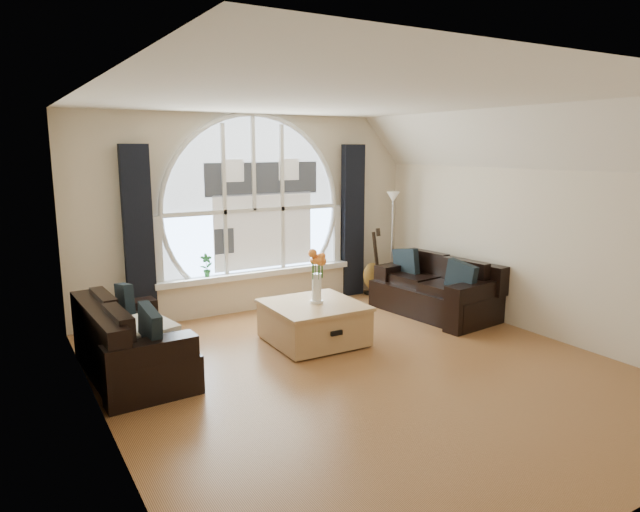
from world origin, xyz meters
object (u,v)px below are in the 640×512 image
at_px(sofa_left, 133,336).
at_px(sofa_right, 434,285).
at_px(floor_lamp, 392,244).
at_px(guitar, 373,262).
at_px(vase_flowers, 317,270).
at_px(coffee_chest, 314,321).
at_px(potted_plant, 206,265).

distance_m(sofa_left, sofa_right, 4.03).
xyz_separation_m(floor_lamp, guitar, (-0.25, 0.14, -0.27)).
distance_m(sofa_right, vase_flowers, 2.01).
relative_size(sofa_right, floor_lamp, 1.06).
bearing_deg(coffee_chest, potted_plant, 114.39).
height_order(sofa_left, sofa_right, sofa_right).
bearing_deg(vase_flowers, sofa_left, 177.80).
xyz_separation_m(vase_flowers, potted_plant, (-0.76, 1.63, -0.15)).
distance_m(guitar, potted_plant, 2.60).
height_order(sofa_left, vase_flowers, vase_flowers).
xyz_separation_m(sofa_left, sofa_right, (4.03, 0.08, 0.00)).
xyz_separation_m(sofa_left, floor_lamp, (4.15, 1.18, 0.40)).
bearing_deg(sofa_right, vase_flowers, 177.70).
distance_m(sofa_right, guitar, 1.26).
bearing_deg(floor_lamp, coffee_chest, -149.04).
xyz_separation_m(sofa_right, coffee_chest, (-1.99, -0.16, -0.14)).
relative_size(sofa_left, vase_flowers, 2.37).
bearing_deg(sofa_right, sofa_left, 174.14).
bearing_deg(sofa_right, guitar, 88.81).
xyz_separation_m(coffee_chest, potted_plant, (-0.71, 1.63, 0.45)).
relative_size(coffee_chest, floor_lamp, 0.65).
height_order(vase_flowers, guitar, vase_flowers).
bearing_deg(vase_flowers, floor_lamp, 31.42).
bearing_deg(sofa_right, coffee_chest, 177.70).
bearing_deg(potted_plant, sofa_left, -130.50).
xyz_separation_m(sofa_left, guitar, (3.91, 1.32, 0.13)).
bearing_deg(vase_flowers, sofa_right, 4.70).
bearing_deg(potted_plant, coffee_chest, -66.41).
distance_m(coffee_chest, guitar, 2.35).
relative_size(coffee_chest, vase_flowers, 1.49).
height_order(sofa_left, coffee_chest, sofa_left).
relative_size(sofa_right, vase_flowers, 2.42).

